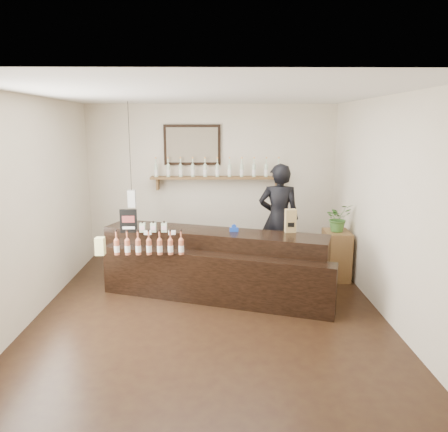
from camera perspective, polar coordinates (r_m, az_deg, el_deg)
name	(u,v)px	position (r m, az deg, el deg)	size (l,w,h in m)	color
ground	(210,310)	(5.98, -1.84, -12.18)	(5.00, 5.00, 0.00)	black
room_shell	(209,184)	(5.52, -1.95, 4.21)	(5.00, 5.00, 5.00)	beige
back_wall_decor	(203,163)	(7.87, -2.74, 6.89)	(2.66, 0.96, 1.69)	brown
counter	(213,265)	(6.37, -1.42, -6.48)	(3.32, 1.90, 1.08)	black
promo_sign	(128,221)	(6.34, -12.37, -0.65)	(0.24, 0.03, 0.34)	black
paper_bag	(290,221)	(6.30, 8.68, -0.61)	(0.16, 0.12, 0.33)	#9E814C
tape_dispenser	(234,229)	(6.29, 1.31, -1.68)	(0.13, 0.05, 0.11)	#173AA1
side_cabinet	(336,255)	(7.23, 14.43, -4.96)	(0.41, 0.55, 0.78)	brown
potted_plant	(338,218)	(7.09, 14.68, -0.23)	(0.40, 0.34, 0.44)	#3F6F2C
shopkeeper	(279,212)	(7.22, 7.18, 0.56)	(0.75, 0.49, 2.07)	black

